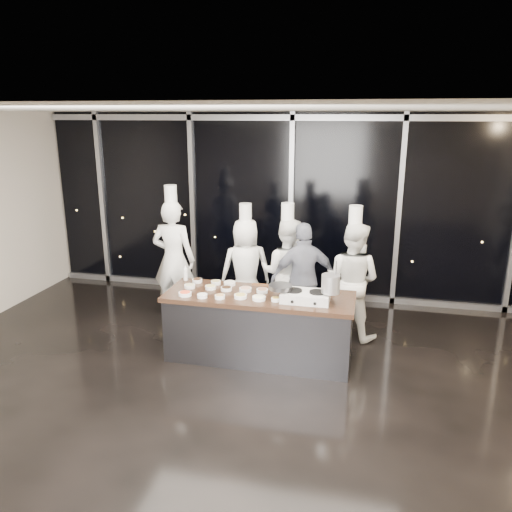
{
  "coord_description": "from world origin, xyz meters",
  "views": [
    {
      "loc": [
        1.34,
        -5.04,
        3.16
      ],
      "look_at": [
        -0.11,
        1.2,
        1.33
      ],
      "focal_mm": 35.0,
      "sensor_mm": 36.0,
      "label": 1
    }
  ],
  "objects_px": {
    "stove": "(306,296)",
    "guest": "(304,279)",
    "chef_far_left": "(174,259)",
    "chef_right": "(352,279)",
    "demo_counter": "(259,326)",
    "stock_pot": "(331,284)",
    "frying_pan": "(280,287)",
    "chef_left": "(246,268)",
    "chef_center": "(287,272)"
  },
  "relations": [
    {
      "from": "frying_pan",
      "to": "guest",
      "type": "bearing_deg",
      "value": 80.75
    },
    {
      "from": "stock_pot",
      "to": "chef_far_left",
      "type": "relative_size",
      "value": 0.11
    },
    {
      "from": "stove",
      "to": "guest",
      "type": "height_order",
      "value": "guest"
    },
    {
      "from": "stove",
      "to": "chef_far_left",
      "type": "relative_size",
      "value": 0.28
    },
    {
      "from": "chef_center",
      "to": "chef_left",
      "type": "bearing_deg",
      "value": -6.51
    },
    {
      "from": "stove",
      "to": "stock_pot",
      "type": "xyz_separation_m",
      "value": [
        0.31,
        -0.0,
        0.19
      ]
    },
    {
      "from": "frying_pan",
      "to": "stock_pot",
      "type": "bearing_deg",
      "value": 0.14
    },
    {
      "from": "chef_left",
      "to": "chef_center",
      "type": "xyz_separation_m",
      "value": [
        0.67,
        -0.1,
        0.02
      ]
    },
    {
      "from": "stove",
      "to": "frying_pan",
      "type": "relative_size",
      "value": 1.15
    },
    {
      "from": "demo_counter",
      "to": "stove",
      "type": "height_order",
      "value": "stove"
    },
    {
      "from": "demo_counter",
      "to": "chef_center",
      "type": "relative_size",
      "value": 1.29
    },
    {
      "from": "stove",
      "to": "chef_right",
      "type": "xyz_separation_m",
      "value": [
        0.53,
        1.1,
        -0.1
      ]
    },
    {
      "from": "chef_far_left",
      "to": "chef_left",
      "type": "xyz_separation_m",
      "value": [
        1.12,
        0.19,
        -0.14
      ]
    },
    {
      "from": "stock_pot",
      "to": "guest",
      "type": "height_order",
      "value": "guest"
    },
    {
      "from": "stock_pot",
      "to": "chef_left",
      "type": "bearing_deg",
      "value": 135.75
    },
    {
      "from": "stove",
      "to": "chef_right",
      "type": "relative_size",
      "value": 0.31
    },
    {
      "from": "demo_counter",
      "to": "guest",
      "type": "distance_m",
      "value": 1.12
    },
    {
      "from": "chef_left",
      "to": "chef_right",
      "type": "bearing_deg",
      "value": 145.78
    },
    {
      "from": "guest",
      "to": "chef_right",
      "type": "relative_size",
      "value": 0.86
    },
    {
      "from": "chef_center",
      "to": "chef_far_left",
      "type": "bearing_deg",
      "value": 4.91
    },
    {
      "from": "chef_far_left",
      "to": "guest",
      "type": "distance_m",
      "value": 2.1
    },
    {
      "from": "stock_pot",
      "to": "chef_far_left",
      "type": "bearing_deg",
      "value": 154.7
    },
    {
      "from": "chef_far_left",
      "to": "chef_right",
      "type": "bearing_deg",
      "value": 178.25
    },
    {
      "from": "chef_left",
      "to": "guest",
      "type": "bearing_deg",
      "value": 136.13
    },
    {
      "from": "chef_center",
      "to": "guest",
      "type": "distance_m",
      "value": 0.38
    },
    {
      "from": "demo_counter",
      "to": "frying_pan",
      "type": "xyz_separation_m",
      "value": [
        0.29,
        -0.1,
        0.61
      ]
    },
    {
      "from": "demo_counter",
      "to": "chef_left",
      "type": "bearing_deg",
      "value": 111.46
    },
    {
      "from": "stock_pot",
      "to": "chef_left",
      "type": "xyz_separation_m",
      "value": [
        -1.43,
        1.39,
        -0.33
      ]
    },
    {
      "from": "demo_counter",
      "to": "chef_left",
      "type": "distance_m",
      "value": 1.44
    },
    {
      "from": "demo_counter",
      "to": "stock_pot",
      "type": "height_order",
      "value": "stock_pot"
    },
    {
      "from": "chef_far_left",
      "to": "chef_right",
      "type": "relative_size",
      "value": 1.09
    },
    {
      "from": "demo_counter",
      "to": "guest",
      "type": "relative_size",
      "value": 1.47
    },
    {
      "from": "chef_left",
      "to": "chef_right",
      "type": "distance_m",
      "value": 1.68
    },
    {
      "from": "chef_center",
      "to": "chef_right",
      "type": "bearing_deg",
      "value": 171.48
    },
    {
      "from": "demo_counter",
      "to": "chef_right",
      "type": "xyz_separation_m",
      "value": [
        1.14,
        1.0,
        0.41
      ]
    },
    {
      "from": "guest",
      "to": "chef_left",
      "type": "bearing_deg",
      "value": -40.65
    },
    {
      "from": "stove",
      "to": "guest",
      "type": "bearing_deg",
      "value": 98.52
    },
    {
      "from": "stock_pot",
      "to": "chef_center",
      "type": "height_order",
      "value": "chef_center"
    },
    {
      "from": "demo_counter",
      "to": "frying_pan",
      "type": "relative_size",
      "value": 4.72
    },
    {
      "from": "chef_far_left",
      "to": "chef_left",
      "type": "bearing_deg",
      "value": -170.21
    },
    {
      "from": "chef_left",
      "to": "guest",
      "type": "distance_m",
      "value": 1.02
    },
    {
      "from": "chef_far_left",
      "to": "guest",
      "type": "bearing_deg",
      "value": 176.09
    },
    {
      "from": "demo_counter",
      "to": "chef_far_left",
      "type": "bearing_deg",
      "value": 145.82
    },
    {
      "from": "chef_center",
      "to": "demo_counter",
      "type": "bearing_deg",
      "value": 84.76
    },
    {
      "from": "chef_left",
      "to": "guest",
      "type": "relative_size",
      "value": 1.11
    },
    {
      "from": "stove",
      "to": "chef_center",
      "type": "height_order",
      "value": "chef_center"
    },
    {
      "from": "stove",
      "to": "chef_left",
      "type": "relative_size",
      "value": 0.32
    },
    {
      "from": "stove",
      "to": "guest",
      "type": "distance_m",
      "value": 1.07
    },
    {
      "from": "demo_counter",
      "to": "guest",
      "type": "bearing_deg",
      "value": 64.47
    },
    {
      "from": "chef_left",
      "to": "chef_center",
      "type": "distance_m",
      "value": 0.67
    }
  ]
}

